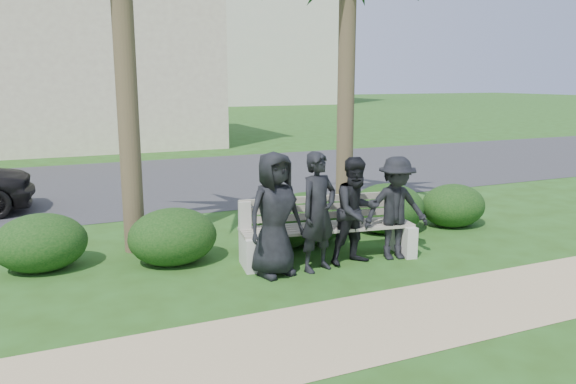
% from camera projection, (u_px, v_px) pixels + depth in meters
% --- Properties ---
extents(ground, '(160.00, 160.00, 0.00)m').
position_uv_depth(ground, '(335.00, 269.00, 7.97)').
color(ground, '#274714').
rests_on(ground, ground).
extents(footpath, '(30.00, 1.60, 0.01)m').
position_uv_depth(footpath, '(412.00, 317.00, 6.36)').
color(footpath, tan).
rests_on(footpath, ground).
extents(asphalt_street, '(160.00, 8.00, 0.01)m').
position_uv_depth(asphalt_street, '(192.00, 179.00, 15.13)').
color(asphalt_street, '#2D2D30').
rests_on(asphalt_street, ground).
extents(stucco_bldg_right, '(8.40, 8.40, 7.30)m').
position_uv_depth(stucco_bldg_right, '(104.00, 54.00, 22.96)').
color(stucco_bldg_right, beige).
rests_on(stucco_bldg_right, ground).
extents(park_bench, '(2.68, 0.97, 0.91)m').
position_uv_depth(park_bench, '(328.00, 233.00, 8.29)').
color(park_bench, gray).
rests_on(park_bench, ground).
extents(man_a, '(0.93, 0.70, 1.71)m').
position_uv_depth(man_a, '(275.00, 214.00, 7.56)').
color(man_a, black).
rests_on(man_a, ground).
extents(man_b, '(0.70, 0.56, 1.68)m').
position_uv_depth(man_b, '(318.00, 212.00, 7.76)').
color(man_b, black).
rests_on(man_b, ground).
extents(man_c, '(0.81, 0.66, 1.56)m').
position_uv_depth(man_c, '(356.00, 211.00, 8.05)').
color(man_c, black).
rests_on(man_c, ground).
extents(man_d, '(1.08, 0.74, 1.54)m').
position_uv_depth(man_d, '(396.00, 208.00, 8.28)').
color(man_d, black).
rests_on(man_d, ground).
extents(hedge_a, '(1.27, 1.05, 0.83)m').
position_uv_depth(hedge_a, '(40.00, 241.00, 7.86)').
color(hedge_a, black).
rests_on(hedge_a, ground).
extents(hedge_b, '(1.29, 1.06, 0.84)m').
position_uv_depth(hedge_b, '(173.00, 235.00, 8.15)').
color(hedge_b, black).
rests_on(hedge_b, ground).
extents(hedge_c, '(1.20, 0.99, 0.78)m').
position_uv_depth(hedge_c, '(281.00, 223.00, 8.93)').
color(hedge_c, black).
rests_on(hedge_c, ground).
extents(hedge_d, '(1.33, 1.10, 0.87)m').
position_uv_depth(hedge_d, '(308.00, 217.00, 9.17)').
color(hedge_d, black).
rests_on(hedge_d, ground).
extents(hedge_e, '(1.35, 1.12, 0.88)m').
position_uv_depth(hedge_e, '(387.00, 207.00, 9.84)').
color(hedge_e, black).
rests_on(hedge_e, ground).
extents(hedge_f, '(1.22, 1.01, 0.79)m').
position_uv_depth(hedge_f, '(453.00, 204.00, 10.24)').
color(hedge_f, black).
rests_on(hedge_f, ground).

